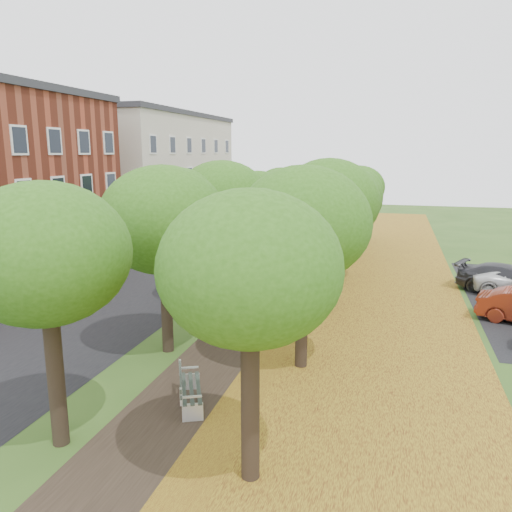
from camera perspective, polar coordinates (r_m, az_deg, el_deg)
The scene contains 9 objects.
ground at distance 12.76m, azimuth -12.78°, elevation -21.54°, with size 120.00×120.00×0.00m, color #2D4C19.
street_asphalt at distance 28.33m, azimuth -11.88°, elevation -2.65°, with size 8.00×70.00×0.01m, color black.
footpath at distance 25.82m, azimuth 3.11°, elevation -3.82°, with size 3.20×70.00×0.01m, color black.
leaf_verge at distance 25.27m, azimuth 14.29°, elevation -4.53°, with size 7.50×70.00×0.01m, color #B09420.
tree_row_west at distance 25.55m, azimuth -1.62°, elevation 6.02°, with size 3.97×33.97×6.09m.
tree_row_east at distance 24.57m, azimuth 9.19°, elevation 5.64°, with size 3.97×33.97×6.09m.
building_cream at distance 47.85m, azimuth -12.41°, elevation 9.46°, with size 10.30×20.30×10.40m.
bench at distance 14.52m, azimuth -7.69°, elevation -14.75°, with size 1.35×2.05×0.94m.
car_grey at distance 27.86m, azimuth 26.92°, elevation -2.44°, with size 2.00×4.92×1.43m, color #302F34.
Camera 1 is at (5.32, -9.29, 6.96)m, focal length 35.00 mm.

